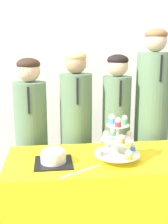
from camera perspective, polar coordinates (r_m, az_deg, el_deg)
wall_back at (r=3.30m, az=-1.14°, el=10.19°), size 9.00×0.06×2.70m
table at (r=2.20m, az=2.91°, el=-18.25°), size 1.31×0.63×0.74m
round_cake at (r=1.94m, az=-6.25°, el=-8.84°), size 0.26×0.26×0.11m
cake_knife at (r=1.79m, az=-1.89°, el=-12.41°), size 0.28×0.18×0.01m
cupcake_stand at (r=1.95m, az=6.74°, el=-5.74°), size 0.32×0.32×0.33m
student_0 at (r=2.54m, az=-10.56°, el=-6.12°), size 0.28×0.29×1.43m
student_1 at (r=2.54m, az=-1.59°, el=-5.37°), size 0.28×0.29×1.49m
student_2 at (r=2.60m, az=6.47°, el=-5.08°), size 0.25×0.26×1.46m
student_3 at (r=2.66m, az=13.46°, el=-2.94°), size 0.31×0.31×1.67m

